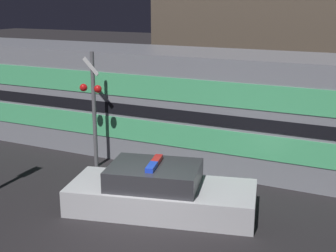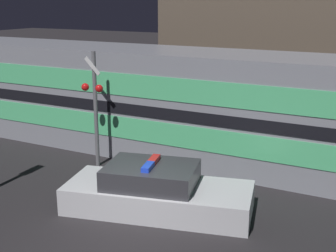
{
  "view_description": "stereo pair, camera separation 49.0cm",
  "coord_description": "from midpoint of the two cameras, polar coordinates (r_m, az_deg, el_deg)",
  "views": [
    {
      "loc": [
        4.93,
        -8.13,
        5.33
      ],
      "look_at": [
        -0.97,
        4.03,
        1.64
      ],
      "focal_mm": 50.0,
      "sensor_mm": 36.0,
      "label": 1
    },
    {
      "loc": [
        5.37,
        -7.91,
        5.33
      ],
      "look_at": [
        -0.97,
        4.03,
        1.64
      ],
      "focal_mm": 50.0,
      "sensor_mm": 36.0,
      "label": 2
    }
  ],
  "objects": [
    {
      "name": "police_car",
      "position": [
        12.19,
        -2.15,
        -8.1
      ],
      "size": [
        5.1,
        2.99,
        1.35
      ],
      "rotation": [
        0.0,
        0.0,
        0.24
      ],
      "color": "silver",
      "rests_on": "ground_plane"
    },
    {
      "name": "train",
      "position": [
        16.25,
        -0.29,
        2.79
      ],
      "size": [
        22.6,
        3.09,
        3.65
      ],
      "color": "gray",
      "rests_on": "ground_plane"
    },
    {
      "name": "crossing_signal_far",
      "position": [
        15.03,
        -10.05,
        2.8
      ],
      "size": [
        0.78,
        0.33,
        3.76
      ],
      "color": "slate",
      "rests_on": "ground_plane"
    },
    {
      "name": "building_left",
      "position": [
        23.4,
        12.18,
        11.1
      ],
      "size": [
        10.54,
        5.33,
        7.55
      ],
      "color": "brown",
      "rests_on": "ground_plane"
    },
    {
      "name": "ground_plane",
      "position": [
        10.92,
        -6.13,
        -14.06
      ],
      "size": [
        120.0,
        120.0,
        0.0
      ],
      "primitive_type": "plane",
      "color": "#262326"
    }
  ]
}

